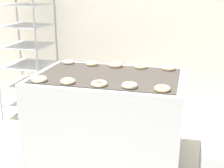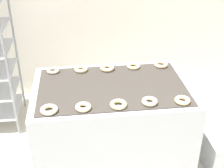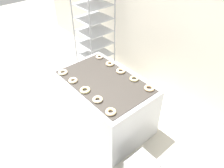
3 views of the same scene
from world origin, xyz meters
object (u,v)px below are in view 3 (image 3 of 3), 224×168
Objects in this scene: donut_far_right at (134,79)px; donut_far_rightmost at (149,88)px; donut_near_leftmost at (63,72)px; donut_near_left at (73,80)px; donut_far_left at (110,64)px; donut_near_rightmost at (111,112)px; donut_near_center at (85,90)px; donut_near_right at (98,99)px; baking_rack_cart at (94,31)px; fryer_machine at (105,103)px; donut_far_leftmost at (99,57)px; donut_far_center at (121,71)px.

donut_far_right is 0.95× the size of donut_far_rightmost.
donut_near_leftmost is 1.08× the size of donut_near_left.
donut_far_left is at bearing 67.91° from donut_near_leftmost.
donut_near_center is at bearing 179.42° from donut_near_rightmost.
donut_near_leftmost and donut_near_right have the same top height.
baking_rack_cart is 13.87× the size of donut_near_right.
donut_far_right is at bearing -16.58° from baking_rack_cart.
fryer_machine is 0.78m from donut_near_leftmost.
donut_near_left reaches higher than donut_far_rightmost.
fryer_machine is 10.25× the size of donut_far_rightmost.
baking_rack_cart is 14.89× the size of donut_far_leftmost.
donut_near_rightmost is at bearing 0.01° from donut_near_left.
baking_rack_cart is at bearing 147.96° from donut_near_rightmost.
baking_rack_cart is 13.88× the size of donut_far_right.
donut_far_leftmost and donut_far_right have the same top height.
donut_far_center is 0.27m from donut_far_right.
fryer_machine is at bearing -32.44° from donut_far_leftmost.
fryer_machine is 0.78m from donut_far_rightmost.
donut_near_center is 1.06× the size of donut_near_right.
donut_far_rightmost reaches higher than fryer_machine.
donut_far_left is at bearing -1.52° from donut_far_leftmost.
donut_near_rightmost is at bearing -32.00° from fryer_machine.
baking_rack_cart is at bearing 165.86° from donut_far_rightmost.
donut_far_leftmost is (-1.08, 0.68, -0.00)m from donut_near_rightmost.
donut_far_left is at bearing -179.38° from donut_far_rightmost.
baking_rack_cart is at bearing 122.89° from donut_near_leftmost.
donut_near_left reaches higher than donut_far_left.
donut_near_leftmost is 0.86m from donut_far_center.
donut_far_rightmost is at bearing 39.97° from donut_near_left.
donut_far_leftmost is at bearing 129.10° from donut_near_center.
donut_near_right is at bearing 1.70° from donut_near_left.
donut_near_center is 0.72m from donut_far_right.
donut_near_rightmost is at bearing -32.22° from donut_far_leftmost.
donut_far_right is (0.26, 0.34, 0.44)m from fryer_machine.
donut_near_left is at bearing -128.81° from fryer_machine.
baking_rack_cart reaches higher than donut_near_rightmost.
donut_far_left is (1.02, -0.47, -0.06)m from baking_rack_cart.
donut_far_right is 0.28m from donut_far_rightmost.
donut_near_center is 1.13× the size of donut_far_leftmost.
donut_far_leftmost is at bearing -179.84° from donut_far_right.
fryer_machine is at bearing 148.00° from donut_near_rightmost.
donut_near_left is at bearing -127.88° from donut_far_right.
donut_far_left reaches higher than fryer_machine.
donut_far_leftmost is at bearing 89.79° from donut_near_leftmost.
donut_near_left is at bearing -48.52° from baking_rack_cart.
donut_near_rightmost is 0.99× the size of donut_far_right.
donut_near_right is at bearing -66.89° from donut_far_center.
donut_far_leftmost is at bearing 147.78° from donut_near_rightmost.
fryer_machine is 0.55m from donut_near_center.
donut_near_leftmost is 1.06× the size of donut_far_right.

